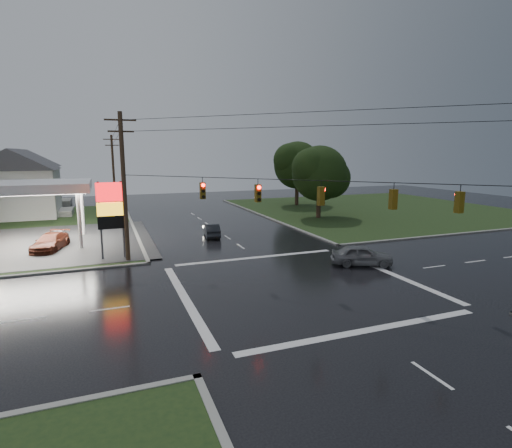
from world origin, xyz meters
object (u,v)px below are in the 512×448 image
object	(u,v)px
car_crossing	(362,255)
car_pump	(50,242)
tree_ne_near	(320,174)
utility_pole_n	(114,172)
utility_pole_nw	(124,186)
car_north	(212,230)
house_near	(18,183)
house_far	(25,177)
tree_ne_far	(298,165)
pylon_sign	(111,208)

from	to	relation	value
car_crossing	car_pump	size ratio (longest dim) A/B	0.91
tree_ne_near	car_crossing	xyz separation A→B (m)	(-7.79, -19.74, -4.81)
car_pump	utility_pole_n	bearing A→B (deg)	90.65
utility_pole_nw	car_crossing	xyz separation A→B (m)	(15.85, -7.24, -4.97)
car_crossing	car_north	bearing A→B (deg)	53.56
utility_pole_n	car_north	world-z (taller)	utility_pole_n
utility_pole_n	car_pump	distance (m)	23.80
house_near	car_crossing	distance (m)	43.56
house_near	car_north	size ratio (longest dim) A/B	2.85
utility_pole_n	car_north	bearing A→B (deg)	-69.64
house_near	car_pump	xyz separation A→B (m)	(5.56, -20.56, -3.70)
utility_pole_nw	house_far	world-z (taller)	utility_pole_nw
tree_ne_near	tree_ne_far	distance (m)	12.39
utility_pole_n	tree_ne_far	distance (m)	26.96
tree_ne_near	utility_pole_n	bearing A→B (deg)	145.90
tree_ne_near	car_north	distance (m)	17.31
utility_pole_n	car_pump	bearing A→B (deg)	-104.63
tree_ne_near	car_crossing	size ratio (longest dim) A/B	2.04
utility_pole_nw	tree_ne_far	xyz separation A→B (m)	(26.65, 24.49, 0.46)
pylon_sign	car_crossing	xyz separation A→B (m)	(16.85, -8.24, -3.26)
utility_pole_n	tree_ne_far	bearing A→B (deg)	-8.55
tree_ne_far	car_pump	xyz separation A→B (m)	(-32.54, -18.55, -5.48)
utility_pole_n	tree_ne_near	xyz separation A→B (m)	(23.64, -16.01, 0.09)
utility_pole_nw	tree_ne_far	distance (m)	36.20
pylon_sign	tree_ne_far	size ratio (longest dim) A/B	0.61
tree_ne_far	utility_pole_nw	bearing A→B (deg)	-137.41
utility_pole_nw	utility_pole_n	size ratio (longest dim) A/B	1.05
utility_pole_n	house_near	bearing A→B (deg)	-170.09
car_pump	house_far	bearing A→B (deg)	116.67
car_pump	tree_ne_far	bearing A→B (deg)	44.97
house_far	car_pump	bearing A→B (deg)	-78.60
house_far	car_crossing	world-z (taller)	house_far
house_far	car_crossing	distance (m)	53.91
pylon_sign	tree_ne_far	distance (m)	36.35
house_near	tree_ne_near	distance (m)	37.80
tree_ne_far	car_crossing	size ratio (longest dim) A/B	2.23
car_crossing	car_pump	distance (m)	25.42
utility_pole_n	house_near	size ratio (longest dim) A/B	0.95
tree_ne_near	car_pump	bearing A→B (deg)	-167.49
house_near	tree_ne_near	xyz separation A→B (m)	(35.09, -14.01, 1.16)
house_near	utility_pole_n	bearing A→B (deg)	9.91
utility_pole_n	car_crossing	distance (m)	39.38
pylon_sign	car_crossing	size ratio (longest dim) A/B	1.37
utility_pole_nw	car_crossing	distance (m)	18.12
utility_pole_n	car_north	distance (m)	24.04
house_near	car_pump	world-z (taller)	house_near
car_north	car_pump	xyz separation A→B (m)	(-14.08, -0.48, 0.06)
pylon_sign	car_crossing	bearing A→B (deg)	-26.07
car_crossing	house_far	bearing A→B (deg)	56.06
utility_pole_nw	car_north	distance (m)	11.59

